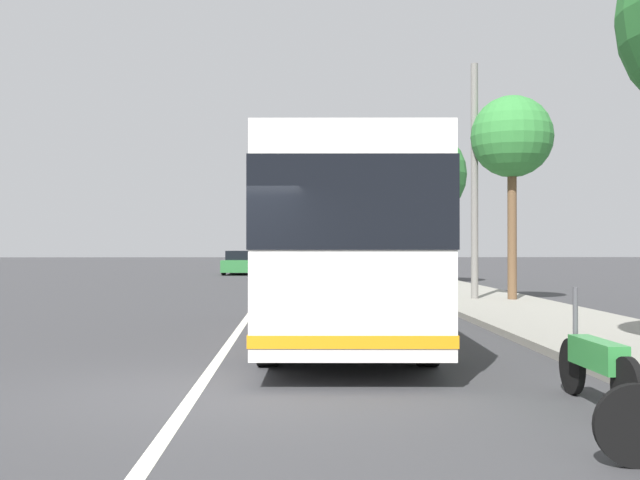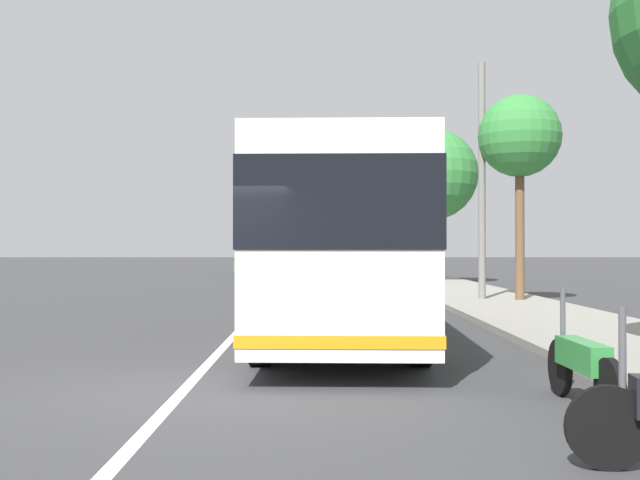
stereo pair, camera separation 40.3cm
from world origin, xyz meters
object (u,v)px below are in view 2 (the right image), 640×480
Objects in this scene: roadside_tree_mid_block at (520,138)px; utility_pole at (482,183)px; motorcycle_angled at (582,365)px; car_behind_bus at (319,266)px; car_far_distant at (322,264)px; roadside_tree_far_block at (432,175)px; coach_bus at (341,239)px; car_side_street at (327,273)px; car_ahead_same_lane at (255,263)px.

roadside_tree_mid_block is 0.86× the size of utility_pole.
car_behind_bus is (29.74, 2.77, 0.27)m from motorcycle_angled.
car_far_distant is 0.60× the size of roadside_tree_far_block.
roadside_tree_mid_block is 0.88× the size of roadside_tree_far_block.
utility_pole is (15.16, -2.21, 3.24)m from motorcycle_angled.
coach_bus reaches higher than car_side_street.
roadside_tree_far_block is (5.72, -4.95, 4.38)m from car_side_street.
motorcycle_angled is 0.55× the size of car_behind_bus.
motorcycle_angled is 21.45m from car_side_street.
coach_bus is 10.52m from roadside_tree_mid_block.
utility_pole is at bearing -165.35° from car_far_distant.
car_behind_bus reaches higher than car_side_street.
roadside_tree_mid_block reaches higher than coach_bus.
utility_pole is (-14.58, -4.98, 2.97)m from car_behind_bus.
car_far_distant reaches higher than car_ahead_same_lane.
roadside_tree_mid_block is at bearing 25.99° from car_ahead_same_lane.
motorcycle_angled is 15.66m from utility_pole.
roadside_tree_far_block is at bearing -41.26° from car_side_street.
car_side_street is at bearing -179.97° from car_behind_bus.
coach_bus is at bearing 145.42° from roadside_tree_mid_block.
car_side_street is 0.53× the size of utility_pole.
car_ahead_same_lane is 25.89m from utility_pole.
utility_pole reaches higher than motorcycle_angled.
roadside_tree_mid_block is at bearing -32.63° from coach_bus.
car_behind_bus is 15.69m from utility_pole.
utility_pole is (0.36, 1.07, -1.34)m from roadside_tree_mid_block.
car_side_street reaches higher than motorcycle_angled.
car_far_distant is 21.05m from utility_pole.
utility_pole reaches higher than car_behind_bus.
roadside_tree_mid_block is (-14.94, -6.05, 4.31)m from car_behind_bus.
car_ahead_same_lane is 0.66× the size of roadside_tree_far_block.
roadside_tree_mid_block is (14.80, -3.28, 4.58)m from motorcycle_angled.
roadside_tree_mid_block reaches higher than car_ahead_same_lane.
roadside_tree_far_block reaches higher than car_far_distant.
coach_bus is 33.04m from car_ahead_same_lane.
car_far_distant is at bearing 15.92° from roadside_tree_mid_block.
roadside_tree_far_block reaches higher than car_side_street.
roadside_tree_far_block is 11.95m from utility_pole.
utility_pole reaches higher than roadside_tree_mid_block.
roadside_tree_far_block is at bearing 40.70° from car_ahead_same_lane.
roadside_tree_far_block is at bearing -147.58° from car_far_distant.
car_far_distant is at bearing 0.11° from car_side_street.
car_side_street is 14.12m from car_far_distant.
roadside_tree_mid_block is at bearing -138.85° from car_side_street.
coach_bus is 23.24m from car_behind_bus.
motorcycle_angled is 35.52m from car_far_distant.
coach_bus is 2.35× the size of car_ahead_same_lane.
car_ahead_same_lane is 0.65× the size of utility_pole.
car_ahead_same_lane is 26.80m from roadside_tree_mid_block.
utility_pole reaches higher than car_far_distant.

